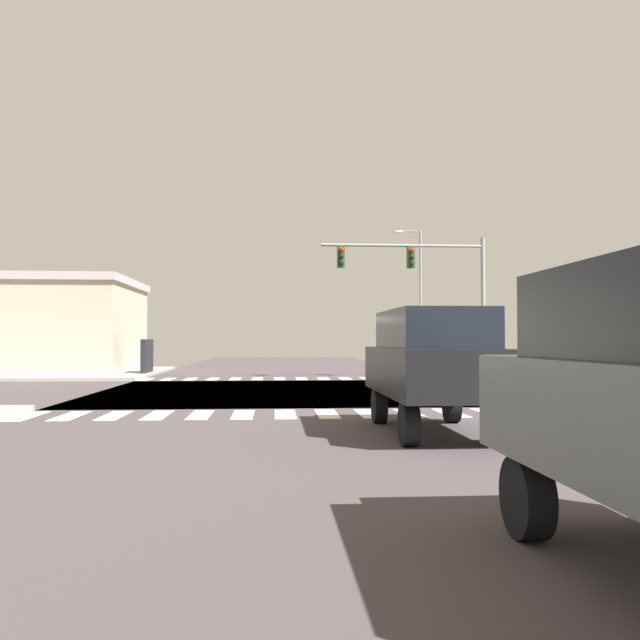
{
  "coord_description": "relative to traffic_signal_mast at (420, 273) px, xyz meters",
  "views": [
    {
      "loc": [
        -1.04,
        -23.29,
        1.77
      ],
      "look_at": [
        1.25,
        9.42,
        2.74
      ],
      "focal_mm": 37.62,
      "sensor_mm": 36.0,
      "label": 1
    }
  ],
  "objects": [
    {
      "name": "crosswalk_near",
      "position": [
        -6.02,
        -14.64,
        -4.88
      ],
      "size": [
        13.5,
        2.0,
        0.01
      ],
      "color": "white",
      "rests_on": "ground"
    },
    {
      "name": "sidewalk_corner_ne",
      "position": [
        7.23,
        4.66,
        -4.81
      ],
      "size": [
        12.0,
        12.0,
        0.14
      ],
      "color": "#A09B91",
      "rests_on": "ground"
    },
    {
      "name": "traffic_signal_mast",
      "position": [
        0.0,
        0.0,
        0.0
      ],
      "size": [
        7.7,
        0.55,
        6.55
      ],
      "color": "gray",
      "rests_on": "ground"
    },
    {
      "name": "sidewalk_corner_nw",
      "position": [
        -18.77,
        4.66,
        -4.81
      ],
      "size": [
        12.0,
        12.0,
        0.14
      ],
      "color": "#9D9B97",
      "rests_on": "ground"
    },
    {
      "name": "ground",
      "position": [
        -5.77,
        -7.34,
        -4.91
      ],
      "size": [
        90.0,
        90.0,
        0.05
      ],
      "color": "#453D40"
    },
    {
      "name": "street_lamp",
      "position": [
        2.34,
        11.4,
        0.32
      ],
      "size": [
        1.78,
        0.32,
        8.8
      ],
      "color": "gray",
      "rests_on": "ground"
    },
    {
      "name": "suv_leading_2",
      "position": [
        -3.77,
        -18.03,
        -3.49
      ],
      "size": [
        1.96,
        4.6,
        2.34
      ],
      "color": "black",
      "rests_on": "ground"
    },
    {
      "name": "crosswalk_far",
      "position": [
        -6.02,
        -0.04,
        -4.88
      ],
      "size": [
        13.5,
        2.0,
        0.01
      ],
      "color": "white",
      "rests_on": "ground"
    }
  ]
}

